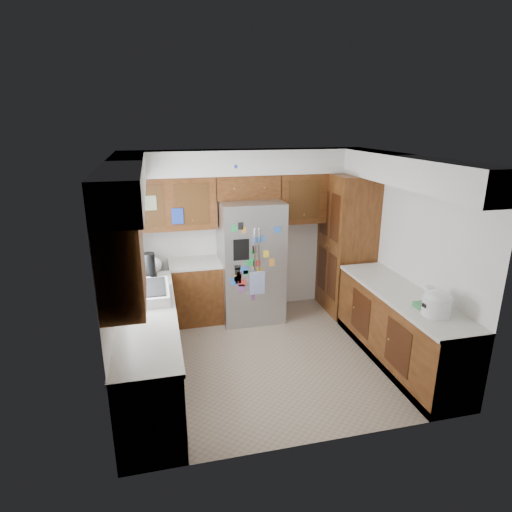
% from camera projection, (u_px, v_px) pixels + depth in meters
% --- Properties ---
extents(floor, '(3.60, 3.60, 0.00)m').
position_uv_depth(floor, '(272.00, 356.00, 5.51)').
color(floor, tan).
rests_on(floor, ground).
extents(room_shell, '(3.64, 3.24, 2.52)m').
position_uv_depth(room_shell, '(257.00, 211.00, 5.27)').
color(room_shell, white).
rests_on(room_shell, ground).
extents(left_counter_run, '(1.36, 3.20, 0.92)m').
position_uv_depth(left_counter_run, '(162.00, 337.00, 5.10)').
color(left_counter_run, '#42200C').
rests_on(left_counter_run, ground).
extents(right_counter_run, '(0.63, 2.25, 0.92)m').
position_uv_depth(right_counter_run, '(399.00, 330.00, 5.27)').
color(right_counter_run, '#42200C').
rests_on(right_counter_run, ground).
extents(pantry, '(0.60, 0.90, 2.15)m').
position_uv_depth(pantry, '(346.00, 244.00, 6.58)').
color(pantry, '#42200C').
rests_on(pantry, ground).
extents(fridge, '(0.90, 0.79, 1.80)m').
position_uv_depth(fridge, '(251.00, 261.00, 6.35)').
color(fridge, gray).
rests_on(fridge, ground).
extents(bridge_cabinet, '(0.96, 0.34, 0.35)m').
position_uv_depth(bridge_cabinet, '(247.00, 186.00, 6.23)').
color(bridge_cabinet, '#42200C').
rests_on(bridge_cabinet, fridge).
extents(fridge_top_items, '(0.66, 0.35, 0.27)m').
position_uv_depth(fridge_top_items, '(249.00, 166.00, 6.10)').
color(fridge_top_items, blue).
rests_on(fridge_top_items, bridge_cabinet).
extents(sink_assembly, '(0.52, 0.70, 0.37)m').
position_uv_depth(sink_assembly, '(146.00, 292.00, 4.96)').
color(sink_assembly, white).
rests_on(sink_assembly, left_counter_run).
extents(left_counter_clutter, '(0.31, 0.87, 0.38)m').
position_uv_depth(left_counter_clutter, '(150.00, 266.00, 5.65)').
color(left_counter_clutter, black).
rests_on(left_counter_clutter, left_counter_run).
extents(rice_cooker, '(0.31, 0.30, 0.27)m').
position_uv_depth(rice_cooker, '(437.00, 303.00, 4.51)').
color(rice_cooker, white).
rests_on(rice_cooker, right_counter_run).
extents(paper_towel, '(0.10, 0.10, 0.24)m').
position_uv_depth(paper_towel, '(429.00, 297.00, 4.72)').
color(paper_towel, white).
rests_on(paper_towel, right_counter_run).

